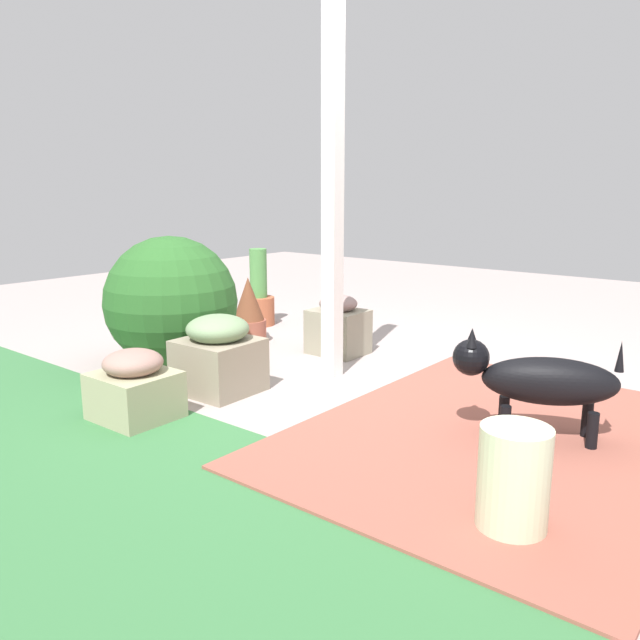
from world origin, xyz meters
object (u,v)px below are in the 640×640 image
Objects in this scene: porch_pillar at (333,195)px; dog at (537,379)px; stone_planter_far at (134,387)px; ceramic_urn at (514,480)px; terracotta_pot_spiky at (249,311)px; round_shrub at (171,302)px; stone_planter_mid at (219,355)px; stone_planter_nearest at (338,326)px; terracotta_pot_tall at (259,298)px.

porch_pillar reaches higher than dog.
ceramic_urn is (-2.07, -0.19, 0.02)m from stone_planter_far.
stone_planter_far is at bearing 115.13° from terracotta_pot_spiky.
round_shrub is at bearing 6.48° from dog.
stone_planter_far is 0.46× the size of round_shrub.
porch_pillar reaches higher than stone_planter_mid.
ceramic_urn is (-2.75, 0.61, -0.26)m from round_shrub.
dog is at bearing 170.73° from porch_pillar.
stone_planter_far is at bearing 5.22° from ceramic_urn.
stone_planter_far is at bearing 89.21° from stone_planter_nearest.
terracotta_pot_tall is (0.48, -1.36, -0.21)m from round_shrub.
stone_planter_nearest is 2.60m from ceramic_urn.
porch_pillar is 3.41× the size of terracotta_pot_tall.
round_shrub reaches higher than stone_planter_nearest.
stone_planter_mid is (0.34, 0.71, -0.97)m from porch_pillar.
stone_planter_mid is at bearing 14.45° from dog.
ceramic_urn is at bearing 148.71° from terracotta_pot_tall.
stone_planter_mid is (0.02, 1.19, 0.02)m from stone_planter_nearest.
stone_planter_mid is 0.61m from stone_planter_far.
terracotta_pot_spiky is at bearing -84.17° from round_shrub.
dog reaches higher than terracotta_pot_spiky.
terracotta_pot_spiky is (0.09, -0.83, -0.21)m from round_shrub.
porch_pillar is 1.24m from stone_planter_mid.
porch_pillar is at bearing -9.27° from dog.
round_shrub is (1.02, 0.52, -0.74)m from porch_pillar.
terracotta_pot_spiky is 0.69× the size of dog.
porch_pillar is 5.28× the size of stone_planter_nearest.
stone_planter_nearest is at bearing -21.98° from dog.
stone_planter_far is 1.80m from terracotta_pot_spiky.
stone_planter_mid is 1.20× the size of ceramic_urn.
terracotta_pot_spiky is at bearing -52.99° from stone_planter_mid.
round_shrub reaches higher than stone_planter_far.
porch_pillar is 2.29m from ceramic_urn.
terracotta_pot_tall reaches higher than stone_planter_mid.
terracotta_pot_spiky is 1.33× the size of ceramic_urn.
ceramic_urn reaches higher than stone_planter_far.
ceramic_urn is at bearing 153.06° from terracotta_pot_spiky.
stone_planter_nearest is at bearing -167.58° from terracotta_pot_spiky.
stone_planter_mid is 0.74m from round_shrub.
round_shrub is 2.28× the size of ceramic_urn.
terracotta_pot_tall is at bearing -19.82° from dog.
stone_planter_far is 0.60× the size of terracotta_pot_tall.
round_shrub is 1.72× the size of terracotta_pot_spiky.
stone_planter_nearest reaches higher than stone_planter_far.
terracotta_pot_tall reaches higher than terracotta_pot_spiky.
ceramic_urn is at bearing 168.46° from stone_planter_mid.
terracotta_pot_tall is at bearing -28.98° from porch_pillar.
stone_planter_nearest is 0.81m from terracotta_pot_spiky.
stone_planter_nearest reaches higher than ceramic_urn.
stone_planter_far is 0.79× the size of terracotta_pot_spiky.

